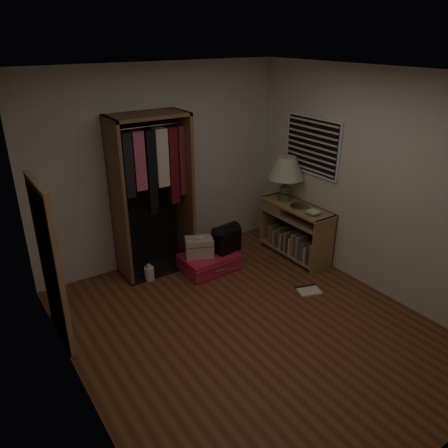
{
  "coord_description": "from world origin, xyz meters",
  "views": [
    {
      "loc": [
        -2.38,
        -3.03,
        2.93
      ],
      "look_at": [
        0.3,
        0.95,
        0.8
      ],
      "focal_mm": 35.0,
      "sensor_mm": 36.0,
      "label": 1
    }
  ],
  "objects_px": {
    "floor_mirror": "(51,264)",
    "black_bag": "(226,237)",
    "console_bookshelf": "(294,228)",
    "train_case": "(199,247)",
    "open_wardrobe": "(152,182)",
    "table_lamp": "(286,169)",
    "pink_suitcase": "(209,262)",
    "white_jug": "(149,273)"
  },
  "relations": [
    {
      "from": "console_bookshelf",
      "to": "train_case",
      "type": "xyz_separation_m",
      "value": [
        -1.35,
        0.34,
        -0.05
      ]
    },
    {
      "from": "train_case",
      "to": "white_jug",
      "type": "distance_m",
      "value": 0.72
    },
    {
      "from": "floor_mirror",
      "to": "train_case",
      "type": "relative_size",
      "value": 3.93
    },
    {
      "from": "black_bag",
      "to": "floor_mirror",
      "type": "bearing_deg",
      "value": 179.68
    },
    {
      "from": "console_bookshelf",
      "to": "table_lamp",
      "type": "bearing_deg",
      "value": 89.32
    },
    {
      "from": "floor_mirror",
      "to": "black_bag",
      "type": "height_order",
      "value": "floor_mirror"
    },
    {
      "from": "console_bookshelf",
      "to": "black_bag",
      "type": "distance_m",
      "value": 1.01
    },
    {
      "from": "open_wardrobe",
      "to": "pink_suitcase",
      "type": "height_order",
      "value": "open_wardrobe"
    },
    {
      "from": "console_bookshelf",
      "to": "black_bag",
      "type": "xyz_separation_m",
      "value": [
        -0.98,
        0.25,
        0.02
      ]
    },
    {
      "from": "console_bookshelf",
      "to": "white_jug",
      "type": "height_order",
      "value": "console_bookshelf"
    },
    {
      "from": "table_lamp",
      "to": "train_case",
      "type": "bearing_deg",
      "value": 175.76
    },
    {
      "from": "black_bag",
      "to": "train_case",
      "type": "bearing_deg",
      "value": 160.21
    },
    {
      "from": "pink_suitcase",
      "to": "black_bag",
      "type": "relative_size",
      "value": 1.96
    },
    {
      "from": "train_case",
      "to": "black_bag",
      "type": "height_order",
      "value": "black_bag"
    },
    {
      "from": "open_wardrobe",
      "to": "pink_suitcase",
      "type": "relative_size",
      "value": 2.76
    },
    {
      "from": "white_jug",
      "to": "train_case",
      "type": "bearing_deg",
      "value": -13.29
    },
    {
      "from": "table_lamp",
      "to": "black_bag",
      "type": "bearing_deg",
      "value": 178.89
    },
    {
      "from": "pink_suitcase",
      "to": "floor_mirror",
      "type": "bearing_deg",
      "value": -171.93
    },
    {
      "from": "open_wardrobe",
      "to": "white_jug",
      "type": "height_order",
      "value": "open_wardrobe"
    },
    {
      "from": "pink_suitcase",
      "to": "black_bag",
      "type": "height_order",
      "value": "black_bag"
    },
    {
      "from": "train_case",
      "to": "black_bag",
      "type": "xyz_separation_m",
      "value": [
        0.37,
        -0.08,
        0.07
      ]
    },
    {
      "from": "train_case",
      "to": "black_bag",
      "type": "bearing_deg",
      "value": 11.27
    },
    {
      "from": "floor_mirror",
      "to": "white_jug",
      "type": "xyz_separation_m",
      "value": [
        1.23,
        0.52,
        -0.76
      ]
    },
    {
      "from": "table_lamp",
      "to": "white_jug",
      "type": "relative_size",
      "value": 3.01
    },
    {
      "from": "pink_suitcase",
      "to": "white_jug",
      "type": "xyz_separation_m",
      "value": [
        -0.77,
        0.21,
        -0.02
      ]
    },
    {
      "from": "floor_mirror",
      "to": "white_jug",
      "type": "relative_size",
      "value": 7.83
    },
    {
      "from": "train_case",
      "to": "floor_mirror",
      "type": "bearing_deg",
      "value": -145.47
    },
    {
      "from": "floor_mirror",
      "to": "console_bookshelf",
      "type": "bearing_deg",
      "value": 0.55
    },
    {
      "from": "console_bookshelf",
      "to": "white_jug",
      "type": "distance_m",
      "value": 2.09
    },
    {
      "from": "floor_mirror",
      "to": "train_case",
      "type": "height_order",
      "value": "floor_mirror"
    },
    {
      "from": "floor_mirror",
      "to": "pink_suitcase",
      "type": "distance_m",
      "value": 2.16
    },
    {
      "from": "open_wardrobe",
      "to": "floor_mirror",
      "type": "distance_m",
      "value": 1.71
    },
    {
      "from": "floor_mirror",
      "to": "black_bag",
      "type": "relative_size",
      "value": 4.48
    },
    {
      "from": "open_wardrobe",
      "to": "black_bag",
      "type": "distance_m",
      "value": 1.21
    },
    {
      "from": "open_wardrobe",
      "to": "console_bookshelf",
      "type": "bearing_deg",
      "value": -22.9
    },
    {
      "from": "open_wardrobe",
      "to": "black_bag",
      "type": "xyz_separation_m",
      "value": [
        0.78,
        -0.49,
        -0.79
      ]
    },
    {
      "from": "console_bookshelf",
      "to": "pink_suitcase",
      "type": "distance_m",
      "value": 1.29
    },
    {
      "from": "open_wardrobe",
      "to": "table_lamp",
      "type": "xyz_separation_m",
      "value": [
        1.76,
        -0.51,
        -0.0
      ]
    },
    {
      "from": "console_bookshelf",
      "to": "table_lamp",
      "type": "height_order",
      "value": "table_lamp"
    },
    {
      "from": "train_case",
      "to": "white_jug",
      "type": "bearing_deg",
      "value": -169.72
    },
    {
      "from": "pink_suitcase",
      "to": "white_jug",
      "type": "bearing_deg",
      "value": 163.99
    },
    {
      "from": "floor_mirror",
      "to": "black_bag",
      "type": "distance_m",
      "value": 2.32
    }
  ]
}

